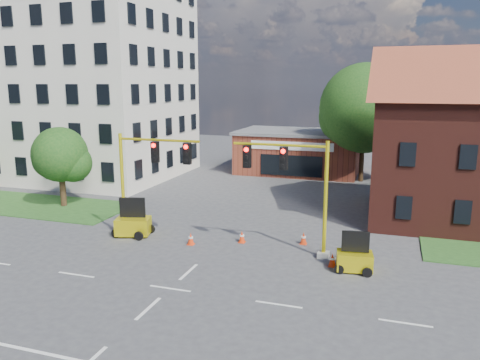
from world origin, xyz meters
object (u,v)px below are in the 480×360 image
at_px(signal_mast_west, 147,173).
at_px(pickup_white, 460,218).
at_px(signal_mast_east, 294,183).
at_px(trailer_west, 133,224).
at_px(trailer_east, 355,259).

height_order(signal_mast_west, pickup_white, signal_mast_west).
distance_m(signal_mast_east, trailer_west, 10.34).
bearing_deg(signal_mast_west, trailer_west, 174.91).
xyz_separation_m(signal_mast_west, pickup_white, (17.81, 7.66, -3.18)).
relative_size(signal_mast_east, pickup_white, 1.16).
bearing_deg(trailer_west, signal_mast_west, -21.02).
relative_size(signal_mast_east, trailer_east, 3.20).
bearing_deg(signal_mast_west, trailer_east, -6.37).
height_order(signal_mast_east, trailer_west, signal_mast_east).
xyz_separation_m(signal_mast_east, trailer_west, (-9.82, 0.10, -3.21)).
xyz_separation_m(signal_mast_west, trailer_west, (-1.11, 0.10, -3.21)).
xyz_separation_m(trailer_west, pickup_white, (18.92, 7.56, 0.03)).
bearing_deg(signal_mast_east, trailer_east, -21.93).
relative_size(trailer_east, pickup_white, 0.36).
bearing_deg(trailer_east, signal_mast_east, 149.86).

